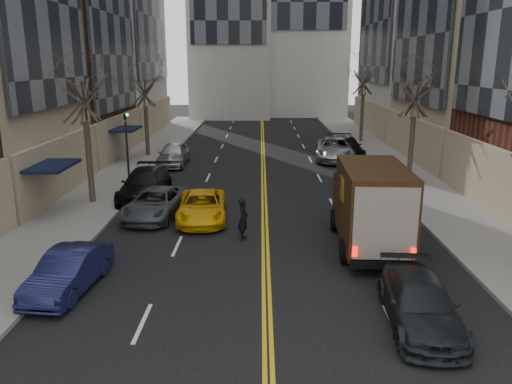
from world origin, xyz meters
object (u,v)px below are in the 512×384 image
(ups_truck, at_px, (370,206))
(observer_sedan, at_px, (420,303))
(taxi, at_px, (202,207))
(pedestrian, at_px, (243,219))

(ups_truck, xyz_separation_m, observer_sedan, (0.17, -5.96, -1.04))
(observer_sedan, distance_m, taxi, 11.74)
(ups_truck, relative_size, observer_sedan, 1.36)
(taxi, relative_size, pedestrian, 2.68)
(ups_truck, height_order, pedestrian, ups_truck)
(pedestrian, bearing_deg, taxi, 42.72)
(ups_truck, xyz_separation_m, pedestrian, (-4.93, 0.91, -0.82))
(observer_sedan, relative_size, taxi, 0.98)
(observer_sedan, relative_size, pedestrian, 2.64)
(taxi, distance_m, pedestrian, 3.20)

